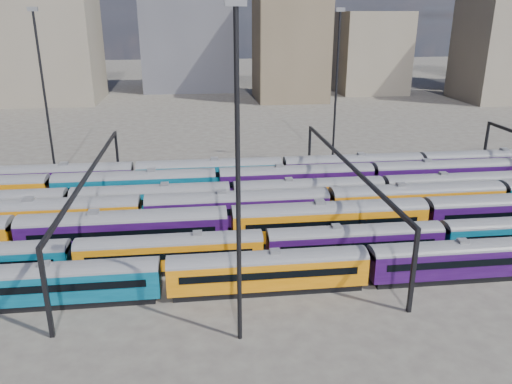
{
  "coord_description": "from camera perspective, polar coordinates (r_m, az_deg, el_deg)",
  "views": [
    {
      "loc": [
        -7.79,
        -55.73,
        24.47
      ],
      "look_at": [
        -0.52,
        4.29,
        3.0
      ],
      "focal_mm": 35.0,
      "sensor_mm": 36.0,
      "label": 1
    }
  ],
  "objects": [
    {
      "name": "rake_6",
      "position": [
        77.61,
        10.99,
        2.97
      ],
      "size": [
        151.66,
        3.17,
        5.34
      ],
      "color": "black",
      "rests_on": "ground"
    },
    {
      "name": "mast_2",
      "position": [
        35.44,
        -2.08,
        2.3
      ],
      "size": [
        1.4,
        0.5,
        25.6
      ],
      "color": "black",
      "rests_on": "ground"
    },
    {
      "name": "rake_5",
      "position": [
        69.24,
        -4.43,
        1.31
      ],
      "size": [
        132.75,
        3.24,
        5.46
      ],
      "color": "black",
      "rests_on": "ground"
    },
    {
      "name": "gantry_1",
      "position": [
        59.73,
        -18.38,
        1.31
      ],
      "size": [
        0.35,
        40.35,
        8.03
      ],
      "color": "black",
      "rests_on": "ground"
    },
    {
      "name": "rake_2",
      "position": [
        55.21,
        -3.06,
        -3.45
      ],
      "size": [
        135.23,
        3.3,
        5.56
      ],
      "color": "black",
      "rests_on": "ground"
    },
    {
      "name": "mast_3",
      "position": [
        83.59,
        9.17,
        12.09
      ],
      "size": [
        1.4,
        0.5,
        25.6
      ],
      "color": "black",
      "rests_on": "ground"
    },
    {
      "name": "rake_3",
      "position": [
        60.14,
        -12.83,
        -1.99
      ],
      "size": [
        134.05,
        3.27,
        5.52
      ],
      "color": "black",
      "rests_on": "ground"
    },
    {
      "name": "ground",
      "position": [
        61.37,
        0.96,
        -3.95
      ],
      "size": [
        500.0,
        500.0,
        0.0
      ],
      "primitive_type": "plane",
      "color": "#423C38",
      "rests_on": "ground"
    },
    {
      "name": "rake_4",
      "position": [
        66.12,
        6.02,
        0.14
      ],
      "size": [
        101.32,
        2.97,
        5.0
      ],
      "color": "black",
      "rests_on": "ground"
    },
    {
      "name": "rake_0",
      "position": [
        48.86,
        12.64,
        -7.74
      ],
      "size": [
        114.21,
        2.79,
        4.68
      ],
      "color": "black",
      "rests_on": "ground"
    },
    {
      "name": "mast_1",
      "position": [
        81.52,
        -23.07,
        10.63
      ],
      "size": [
        1.4,
        0.5,
        25.6
      ],
      "color": "black",
      "rests_on": "ground"
    },
    {
      "name": "rake_1",
      "position": [
        51.17,
        0.99,
        -5.95
      ],
      "size": [
        113.48,
        2.77,
        4.65
      ],
      "color": "black",
      "rests_on": "ground"
    },
    {
      "name": "gantry_2",
      "position": [
        61.12,
        10.34,
        2.41
      ],
      "size": [
        0.35,
        40.35,
        8.03
      ],
      "color": "black",
      "rests_on": "ground"
    }
  ]
}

